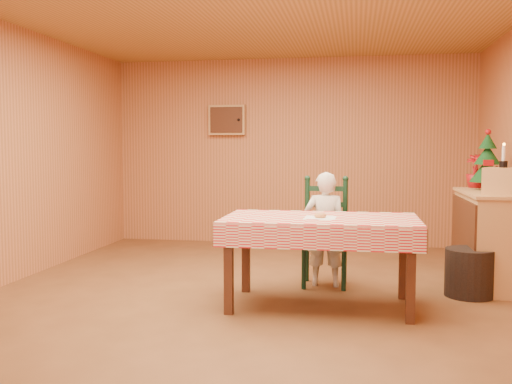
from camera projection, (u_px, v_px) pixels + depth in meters
ground at (252, 298)px, 5.16m from camera, size 6.00×6.00×0.00m
cabin_walls at (262, 100)px, 5.54m from camera, size 5.10×6.05×2.65m
dining_table at (320, 227)px, 4.86m from camera, size 1.66×0.96×0.77m
ladder_chair at (325, 234)px, 5.64m from camera, size 0.44×0.40×1.08m
seated_child at (325, 229)px, 5.58m from camera, size 0.41×0.27×1.12m
napkin at (320, 218)px, 4.80m from camera, size 0.27×0.27×0.00m
donut at (320, 215)px, 4.80m from camera, size 0.11×0.11×0.03m
shelf_unit at (490, 238)px, 5.62m from camera, size 0.54×1.24×0.93m
crate at (503, 181)px, 5.18m from camera, size 0.40×0.40×0.25m
christmas_tree at (487, 162)px, 5.81m from camera, size 0.34×0.34×0.62m
flower_arrangement at (476, 171)px, 6.12m from camera, size 0.23×0.23×0.36m
candle_set at (503, 160)px, 5.17m from camera, size 0.07×0.07×0.22m
storage_bin at (469, 273)px, 5.21m from camera, size 0.54×0.54×0.44m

